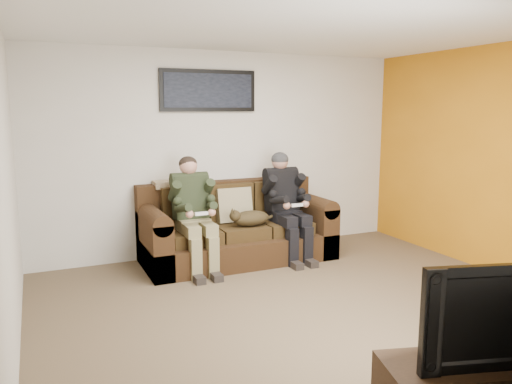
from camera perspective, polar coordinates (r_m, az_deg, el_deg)
name	(u,v)px	position (r m, az deg, el deg)	size (l,w,h in m)	color
floor	(311,310)	(4.86, 6.35, -13.26)	(5.00, 5.00, 0.00)	brown
ceiling	(317,23)	(4.54, 6.99, 18.58)	(5.00, 5.00, 0.00)	silver
wall_back	(226,153)	(6.55, -3.45, 4.44)	(5.00, 5.00, 0.00)	beige
wall_left	(5,192)	(3.90, -26.77, -0.04)	(4.50, 4.50, 0.00)	beige
wall_right	(510,162)	(6.18, 27.05, 3.11)	(4.50, 4.50, 0.00)	beige
accent_wall_right	(510,162)	(6.17, 27.00, 3.11)	(4.50, 4.50, 0.00)	#C17513
sofa	(236,230)	(6.31, -2.36, -4.41)	(2.34, 1.01, 0.96)	#331F0F
throw_pillow	(234,205)	(6.28, -2.52, -1.49)	(0.45, 0.13, 0.43)	#968762
throw_blanket	(173,184)	(6.25, -9.46, 0.91)	(0.48, 0.23, 0.09)	#C3B290
person_left	(193,207)	(5.85, -7.17, -1.67)	(0.51, 0.87, 1.32)	#877D54
person_right	(286,199)	(6.29, 3.40, -0.78)	(0.51, 0.86, 1.33)	black
cat	(250,218)	(6.05, -0.74, -2.98)	(0.66, 0.26, 0.24)	#42341A
framed_poster	(209,91)	(6.41, -5.45, 11.46)	(1.25, 0.05, 0.52)	black
television	(501,310)	(3.27, 26.18, -12.00)	(1.07, 0.14, 0.62)	black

